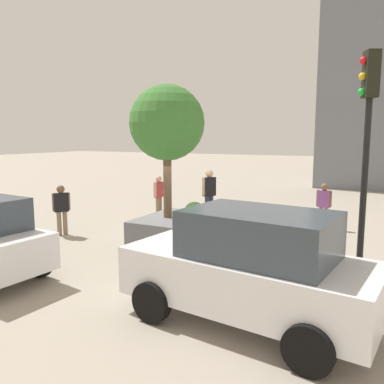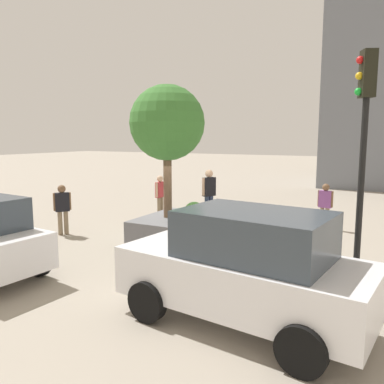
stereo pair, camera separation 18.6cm
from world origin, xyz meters
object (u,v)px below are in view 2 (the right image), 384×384
at_px(traffic_light_median, 363,141).
at_px(pedestrian_crossing, 62,206).
at_px(passerby_with_bag, 160,193).
at_px(planter_ledge, 192,230).
at_px(skateboarder, 209,191).
at_px(bystander_watching, 325,203).
at_px(skateboard, 209,220).
at_px(police_car, 246,267).
at_px(plaza_tree, 167,123).

bearing_deg(traffic_light_median, pedestrian_crossing, -11.08).
bearing_deg(passerby_with_bag, planter_ledge, 136.57).
bearing_deg(traffic_light_median, skateboarder, -34.34).
bearing_deg(pedestrian_crossing, bystander_watching, -146.76).
distance_m(planter_ledge, bystander_watching, 5.35).
distance_m(planter_ledge, passerby_with_bag, 4.37).
bearing_deg(skateboard, traffic_light_median, 145.66).
relative_size(planter_ledge, passerby_with_bag, 1.90).
relative_size(skateboard, pedestrian_crossing, 0.43).
bearing_deg(pedestrian_crossing, police_car, 157.52).
relative_size(skateboarder, passerby_with_bag, 0.89).
bearing_deg(bystander_watching, planter_ledge, 47.16).
height_order(skateboard, pedestrian_crossing, pedestrian_crossing).
distance_m(plaza_tree, pedestrian_crossing, 4.76).
height_order(plaza_tree, bystander_watching, plaza_tree).
bearing_deg(bystander_watching, police_car, 90.01).
relative_size(plaza_tree, skateboarder, 2.75).
relative_size(skateboard, bystander_watching, 0.45).
relative_size(plaza_tree, passerby_with_bag, 2.46).
bearing_deg(skateboarder, police_car, 122.51).
relative_size(skateboarder, traffic_light_median, 0.32).
bearing_deg(passerby_with_bag, skateboarder, 141.05).
distance_m(plaza_tree, skateboard, 3.43).
height_order(passerby_with_bag, bystander_watching, passerby_with_bag).
bearing_deg(traffic_light_median, police_car, 39.06).
bearing_deg(traffic_light_median, plaza_tree, -27.01).
bearing_deg(skateboard, plaza_tree, 1.42).
bearing_deg(plaza_tree, passerby_with_bag, -53.71).
height_order(police_car, pedestrian_crossing, police_car).
relative_size(planter_ledge, pedestrian_crossing, 1.91).
height_order(plaza_tree, pedestrian_crossing, plaza_tree).
height_order(police_car, bystander_watching, police_car).
xyz_separation_m(passerby_with_bag, bystander_watching, (-6.75, -0.92, -0.04)).
height_order(plaza_tree, traffic_light_median, plaza_tree).
relative_size(plaza_tree, police_car, 0.91).
height_order(traffic_light_median, pedestrian_crossing, traffic_light_median).
bearing_deg(traffic_light_median, bystander_watching, -76.38).
distance_m(skateboard, passerby_with_bag, 4.90).
bearing_deg(pedestrian_crossing, passerby_with_bag, -106.75).
bearing_deg(bystander_watching, passerby_with_bag, 7.80).
xyz_separation_m(planter_ledge, skateboarder, (-0.67, 0.11, 1.38)).
height_order(skateboarder, passerby_with_bag, skateboarder).
distance_m(pedestrian_crossing, passerby_with_bag, 4.55).
relative_size(pedestrian_crossing, bystander_watching, 1.04).
distance_m(planter_ledge, skateboarder, 1.54).
xyz_separation_m(skateboard, police_car, (-2.94, 4.62, 0.28)).
relative_size(traffic_light_median, passerby_with_bag, 2.80).
distance_m(planter_ledge, police_car, 5.99).
bearing_deg(skateboarder, plaza_tree, 1.42).
distance_m(passerby_with_bag, bystander_watching, 6.81).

